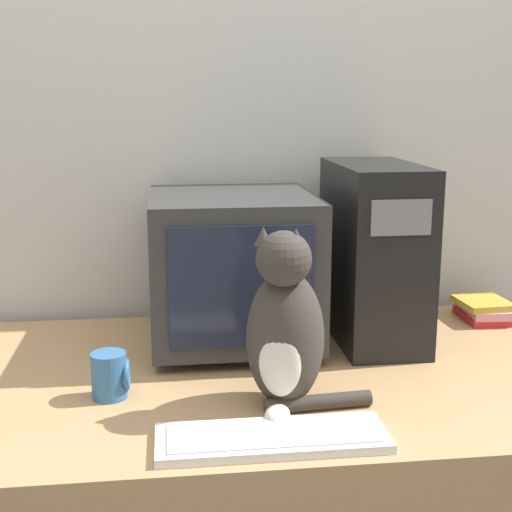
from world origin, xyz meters
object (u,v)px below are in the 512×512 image
at_px(computer_tower, 374,252).
at_px(cat, 285,331).
at_px(crt_monitor, 233,267).
at_px(mug, 111,375).
at_px(book_stack, 483,309).
at_px(pen, 223,427).
at_px(keyboard, 272,438).

height_order(computer_tower, cat, computer_tower).
relative_size(crt_monitor, cat, 1.18).
bearing_deg(crt_monitor, cat, -80.40).
bearing_deg(crt_monitor, computer_tower, -1.51).
xyz_separation_m(computer_tower, mug, (-0.68, -0.32, -0.19)).
height_order(book_stack, pen, book_stack).
height_order(keyboard, book_stack, book_stack).
xyz_separation_m(pen, mug, (-0.23, 0.19, 0.05)).
bearing_deg(crt_monitor, book_stack, 7.50).
relative_size(computer_tower, mug, 4.62).
distance_m(cat, pen, 0.24).
height_order(cat, mug, cat).
bearing_deg(book_stack, mug, -157.80).
relative_size(keyboard, mug, 4.32).
xyz_separation_m(computer_tower, book_stack, (0.37, 0.11, -0.21)).
bearing_deg(crt_monitor, mug, -132.31).
xyz_separation_m(crt_monitor, cat, (0.07, -0.42, -0.04)).
relative_size(cat, mug, 3.80).
distance_m(computer_tower, book_stack, 0.44).
distance_m(pen, mug, 0.30).
distance_m(cat, book_stack, 0.87).
xyz_separation_m(book_stack, mug, (-1.06, -0.43, 0.02)).
xyz_separation_m(keyboard, mug, (-0.32, 0.25, 0.04)).
relative_size(computer_tower, keyboard, 1.07).
distance_m(keyboard, pen, 0.11).
bearing_deg(mug, cat, -13.56).
height_order(computer_tower, pen, computer_tower).
xyz_separation_m(cat, mug, (-0.37, 0.09, -0.12)).
relative_size(pen, mug, 1.53).
relative_size(keyboard, pen, 2.82).
height_order(crt_monitor, computer_tower, computer_tower).
bearing_deg(cat, keyboard, -89.31).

